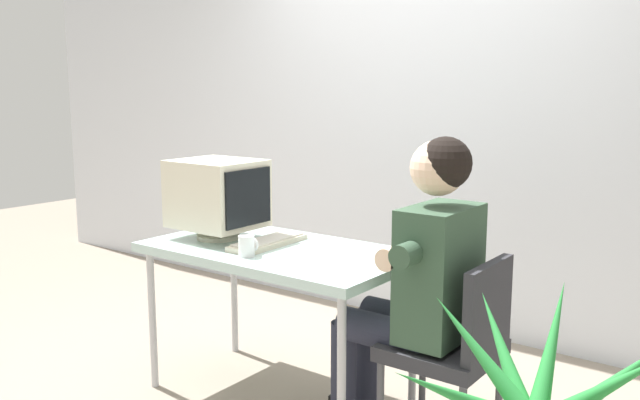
{
  "coord_description": "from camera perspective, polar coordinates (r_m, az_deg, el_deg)",
  "views": [
    {
      "loc": [
        2.0,
        -2.33,
        1.48
      ],
      "look_at": [
        0.25,
        0.0,
        0.99
      ],
      "focal_mm": 37.74,
      "sensor_mm": 36.0,
      "label": 1
    }
  ],
  "objects": [
    {
      "name": "office_chair",
      "position": [
        2.75,
        11.43,
        -11.76
      ],
      "size": [
        0.41,
        0.41,
        0.83
      ],
      "color": "#4C4C51",
      "rests_on": "ground_plane"
    },
    {
      "name": "crt_monitor",
      "position": [
        3.33,
        -8.67,
        0.48
      ],
      "size": [
        0.42,
        0.35,
        0.39
      ],
      "color": "beige",
      "rests_on": "desk"
    },
    {
      "name": "keyboard",
      "position": [
        3.19,
        -4.44,
        -3.58
      ],
      "size": [
        0.16,
        0.44,
        0.03
      ],
      "color": "beige",
      "rests_on": "desk"
    },
    {
      "name": "person_seated",
      "position": [
        2.75,
        8.27,
        -6.53
      ],
      "size": [
        0.69,
        0.58,
        1.3
      ],
      "color": "#334C38",
      "rests_on": "ground_plane"
    },
    {
      "name": "wall_back",
      "position": [
        4.09,
        12.62,
        9.59
      ],
      "size": [
        8.0,
        0.1,
        3.0
      ],
      "primitive_type": "cube",
      "color": "silver",
      "rests_on": "ground_plane"
    },
    {
      "name": "desk_mug",
      "position": [
        2.99,
        -6.23,
        -3.88
      ],
      "size": [
        0.07,
        0.08,
        0.09
      ],
      "color": "white",
      "rests_on": "desk"
    },
    {
      "name": "ground_plane",
      "position": [
        3.4,
        -3.49,
        -16.27
      ],
      "size": [
        12.0,
        12.0,
        0.0
      ],
      "primitive_type": "plane",
      "color": "gray"
    },
    {
      "name": "desk",
      "position": [
        3.16,
        -3.62,
        -4.98
      ],
      "size": [
        1.26,
        0.69,
        0.74
      ],
      "color": "#B7B7BC",
      "rests_on": "ground_plane"
    }
  ]
}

